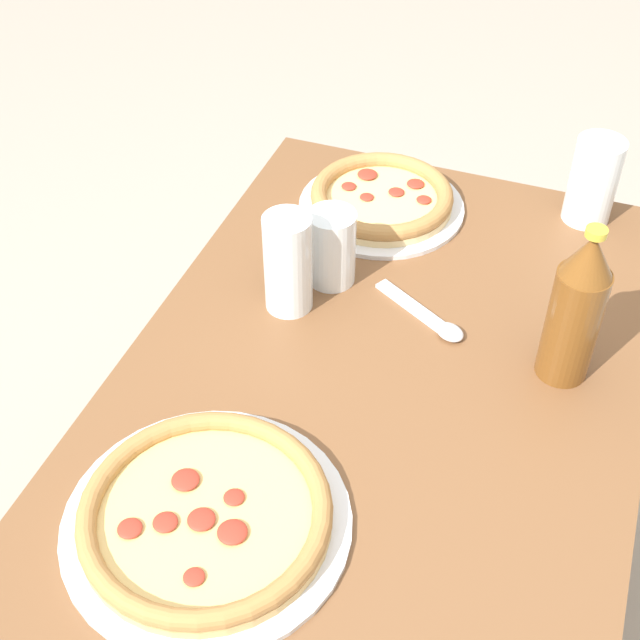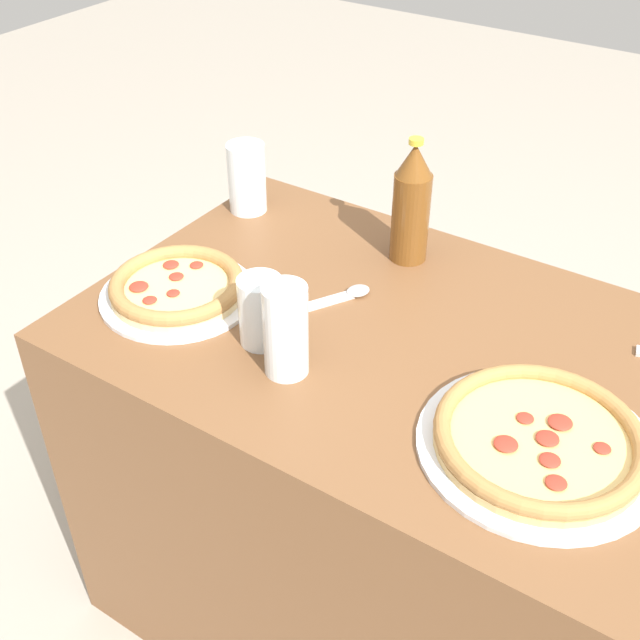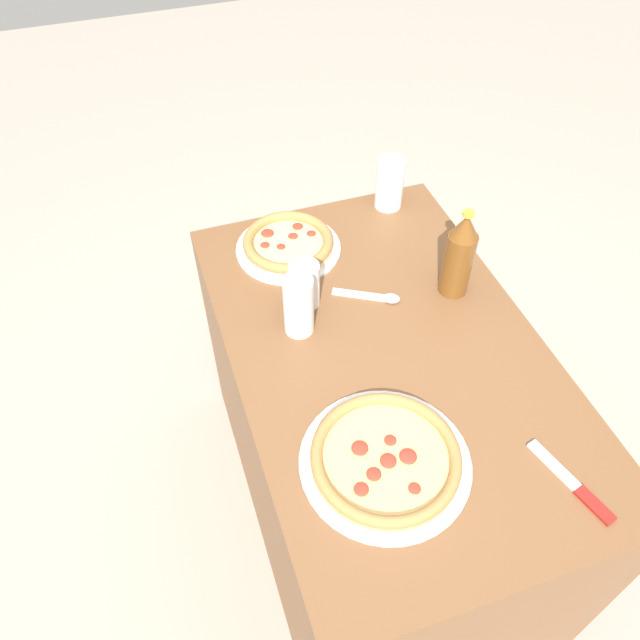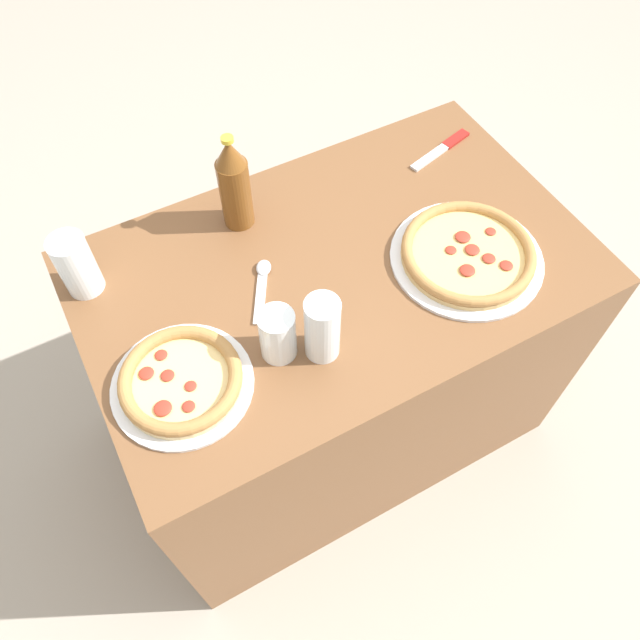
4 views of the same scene
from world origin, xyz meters
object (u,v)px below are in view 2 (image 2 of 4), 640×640
object	(u,v)px
glass_lemonade	(286,335)
beer_bottle	(411,204)
pizza_salami	(539,440)
pizza_veggie	(177,288)
glass_cola	(261,313)
spoon	(340,297)
glass_water	(247,180)

from	to	relation	value
glass_lemonade	beer_bottle	world-z (taller)	beer_bottle
pizza_salami	glass_lemonade	size ratio (longest dim) A/B	2.17
pizza_veggie	beer_bottle	xyz separation A→B (m)	(-0.27, -0.33, 0.09)
glass_cola	pizza_salami	bearing A→B (deg)	-178.32
pizza_veggie	pizza_salami	size ratio (longest dim) A/B	0.82
pizza_salami	beer_bottle	xyz separation A→B (m)	(0.38, -0.34, 0.09)
glass_cola	spoon	size ratio (longest dim) A/B	0.75
glass_lemonade	spoon	size ratio (longest dim) A/B	0.97
spoon	glass_cola	bearing A→B (deg)	75.44
beer_bottle	pizza_salami	bearing A→B (deg)	138.63
pizza_veggie	glass_water	size ratio (longest dim) A/B	1.91
pizza_veggie	beer_bottle	bearing A→B (deg)	-128.84
pizza_salami	spoon	xyz separation A→B (m)	(0.41, -0.15, -0.01)
glass_water	spoon	bearing A→B (deg)	152.92
glass_lemonade	pizza_veggie	bearing A→B (deg)	-11.59
pizza_veggie	spoon	xyz separation A→B (m)	(-0.24, -0.15, -0.01)
glass_water	beer_bottle	size ratio (longest dim) A/B	0.60
glass_cola	spoon	world-z (taller)	glass_cola
pizza_veggie	glass_water	xyz separation A→B (m)	(0.09, -0.32, 0.05)
glass_cola	glass_water	bearing A→B (deg)	-49.54
glass_cola	glass_water	world-z (taller)	glass_water
pizza_salami	glass_water	world-z (taller)	glass_water
glass_water	beer_bottle	distance (m)	0.36
beer_bottle	spoon	bearing A→B (deg)	80.53
glass_water	spoon	distance (m)	0.37
pizza_salami	glass_water	distance (m)	0.81
glass_lemonade	spoon	distance (m)	0.22
beer_bottle	glass_cola	bearing A→B (deg)	78.10
pizza_salami	glass_lemonade	world-z (taller)	glass_lemonade
pizza_veggie	glass_lemonade	size ratio (longest dim) A/B	1.78
pizza_salami	spoon	bearing A→B (deg)	-20.23
glass_water	glass_cola	bearing A→B (deg)	130.46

